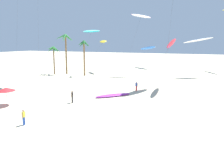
{
  "coord_description": "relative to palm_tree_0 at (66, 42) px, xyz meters",
  "views": [
    {
      "loc": [
        13.53,
        -8.96,
        8.16
      ],
      "look_at": [
        2.57,
        16.48,
        4.1
      ],
      "focal_mm": 31.89,
      "sensor_mm": 36.0,
      "label": 1
    }
  ],
  "objects": [
    {
      "name": "person_near_left",
      "position": [
        16.45,
        -21.27,
        -7.37
      ],
      "size": [
        0.28,
        0.49,
        1.69
      ],
      "color": "black",
      "rests_on": "ground"
    },
    {
      "name": "grounded_kite_1",
      "position": [
        20.26,
        -15.98,
        -8.13
      ],
      "size": [
        4.84,
        4.91,
        0.34
      ],
      "color": "purple",
      "rests_on": "ground"
    },
    {
      "name": "palm_tree_1",
      "position": [
        -2.84,
        -1.43,
        -2.19
      ],
      "size": [
        3.75,
        4.15,
        7.31
      ],
      "color": "brown",
      "rests_on": "ground"
    },
    {
      "name": "flying_kite_8",
      "position": [
        16.75,
        21.57,
        -1.8
      ],
      "size": [
        6.82,
        12.07,
        7.48
      ],
      "color": "blue",
      "rests_on": "ground"
    },
    {
      "name": "palm_tree_0",
      "position": [
        0.0,
        0.0,
        0.0
      ],
      "size": [
        4.99,
        4.73,
        10.47
      ],
      "color": "brown",
      "rests_on": "ground"
    },
    {
      "name": "beach_umbrella",
      "position": [
        9.12,
        -25.57,
        -6.15
      ],
      "size": [
        2.28,
        2.28,
        2.38
      ],
      "color": "beige",
      "rests_on": "ground"
    },
    {
      "name": "flying_kite_1",
      "position": [
        0.76,
        12.63,
        3.54
      ],
      "size": [
        3.95,
        11.15,
        12.57
      ],
      "color": "#19B2B7",
      "rests_on": "ground"
    },
    {
      "name": "palm_tree_2",
      "position": [
        5.98,
        -0.71,
        -1.35
      ],
      "size": [
        3.54,
        3.11,
        8.79
      ],
      "color": "olive",
      "rests_on": "ground"
    },
    {
      "name": "flying_kite_2",
      "position": [
        27.7,
        -7.89,
        -0.13
      ],
      "size": [
        4.06,
        11.91,
        9.28
      ],
      "color": "red",
      "rests_on": "ground"
    },
    {
      "name": "person_near_right",
      "position": [
        16.31,
        -29.47,
        -7.41
      ],
      "size": [
        0.25,
        0.5,
        1.62
      ],
      "color": "#284CA3",
      "rests_on": "ground"
    },
    {
      "name": "person_foreground_walker",
      "position": [
        22.52,
        -10.95,
        -7.41
      ],
      "size": [
        0.47,
        0.31,
        1.62
      ],
      "color": "red",
      "rests_on": "ground"
    },
    {
      "name": "flying_kite_7",
      "position": [
        7.59,
        6.87,
        0.25
      ],
      "size": [
        5.03,
        11.74,
        9.15
      ],
      "color": "yellow",
      "rests_on": "ground"
    },
    {
      "name": "flying_kite_6",
      "position": [
        18.35,
        6.48,
        6.52
      ],
      "size": [
        5.0,
        9.77,
        15.66
      ],
      "color": "white",
      "rests_on": "ground"
    },
    {
      "name": "flying_kite_0",
      "position": [
        31.93,
        8.61,
        0.53
      ],
      "size": [
        7.37,
        11.44,
        9.81
      ],
      "color": "white",
      "rests_on": "ground"
    }
  ]
}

